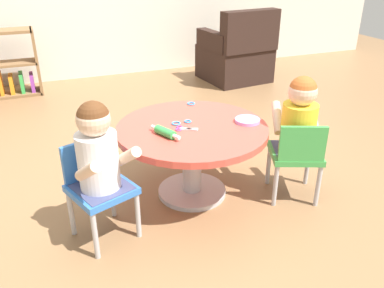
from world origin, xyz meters
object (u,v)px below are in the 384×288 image
at_px(child_chair_left, 98,186).
at_px(rolling_pin, 165,132).
at_px(seated_child_right, 299,118).
at_px(armchair_dark, 237,55).
at_px(craft_scissors, 183,129).
at_px(seated_child_left, 97,150).
at_px(child_chair_right, 296,154).
at_px(craft_table, 192,142).

height_order(child_chair_left, rolling_pin, child_chair_left).
bearing_deg(seated_child_right, rolling_pin, 168.13).
height_order(armchair_dark, craft_scissors, armchair_dark).
xyz_separation_m(child_chair_left, rolling_pin, (0.42, 0.12, 0.19)).
xyz_separation_m(seated_child_left, rolling_pin, (0.41, 0.15, -0.03)).
bearing_deg(rolling_pin, child_chair_left, -164.56).
bearing_deg(armchair_dark, seated_child_left, -130.49).
height_order(child_chair_right, seated_child_right, seated_child_right).
bearing_deg(armchair_dark, rolling_pin, -126.13).
distance_m(craft_table, child_chair_left, 0.65).
xyz_separation_m(seated_child_left, seated_child_right, (1.19, -0.01, 0.00)).
xyz_separation_m(seated_child_left, craft_scissors, (0.54, 0.21, -0.05)).
relative_size(child_chair_left, armchair_dark, 0.63).
xyz_separation_m(rolling_pin, craft_scissors, (0.13, 0.05, -0.02)).
xyz_separation_m(craft_table, armchair_dark, (1.43, 2.15, -0.06)).
bearing_deg(craft_scissors, child_chair_right, -21.77).
height_order(seated_child_right, rolling_pin, seated_child_right).
distance_m(armchair_dark, craft_scissors, 2.64).
bearing_deg(child_chair_right, rolling_pin, 165.32).
height_order(child_chair_right, rolling_pin, child_chair_right).
relative_size(child_chair_right, seated_child_right, 1.05).
bearing_deg(craft_scissors, seated_child_right, -18.48).
distance_m(child_chair_left, craft_scissors, 0.60).
distance_m(seated_child_left, seated_child_right, 1.19).
distance_m(child_chair_right, armchair_dark, 2.57).
bearing_deg(craft_table, child_chair_left, -162.83).
xyz_separation_m(seated_child_right, armchair_dark, (0.83, 2.39, -0.22)).
relative_size(armchair_dark, rolling_pin, 3.89).
relative_size(child_chair_left, rolling_pin, 2.45).
height_order(armchair_dark, rolling_pin, armchair_dark).
distance_m(armchair_dark, rolling_pin, 2.76).
relative_size(craft_table, child_chair_left, 1.72).
bearing_deg(craft_scissors, craft_table, 16.99).
distance_m(craft_table, seated_child_right, 0.66).
distance_m(child_chair_right, seated_child_right, 0.23).
height_order(child_chair_left, seated_child_right, seated_child_right).
distance_m(child_chair_left, rolling_pin, 0.48).
relative_size(armchair_dark, craft_scissors, 6.01).
distance_m(child_chair_left, armchair_dark, 3.10).
bearing_deg(child_chair_right, seated_child_right, 67.64).
bearing_deg(seated_child_left, child_chair_left, 110.27).
distance_m(craft_table, seated_child_left, 0.66).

